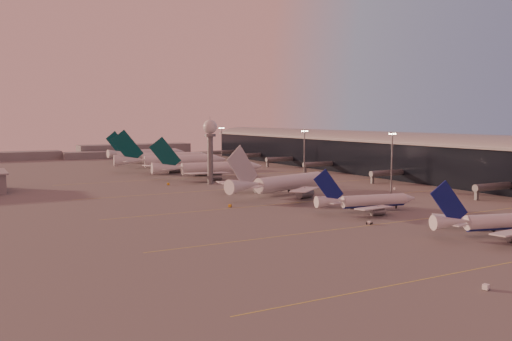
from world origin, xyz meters
TOP-DOWN VIEW (x-y plane):
  - ground at (0.00, 0.00)m, footprint 700.00×700.00m
  - taxiway_markings at (30.00, 56.00)m, footprint 180.00×185.25m
  - terminal at (107.88, 110.09)m, footprint 57.00×362.00m
  - radar_tower at (5.00, 120.00)m, footprint 6.40×6.40m
  - mast_b at (55.00, 55.00)m, footprint 3.60×0.56m
  - mast_c at (50.00, 110.00)m, footprint 3.60×0.56m
  - mast_d at (48.00, 200.00)m, footprint 3.60×0.56m
  - distant_horizon at (2.62, 325.14)m, footprint 165.00×37.50m
  - narrowbody_near at (25.63, -16.20)m, footprint 37.31×29.39m
  - narrowbody_mid at (19.65, 27.83)m, footprint 36.78×29.11m
  - widebody_white at (16.05, 73.54)m, footprint 57.17×45.16m
  - greentail_a at (14.59, 143.38)m, footprint 58.59×47.06m
  - greentail_b at (11.13, 188.44)m, footprint 65.66×52.64m
  - greentail_c at (19.54, 224.92)m, footprint 59.75×47.63m
  - greentail_d at (21.56, 267.72)m, footprint 59.34×47.68m
  - gsv_truck_a at (-14.17, -44.85)m, footprint 5.65×3.21m
  - gsv_tug_mid at (6.52, 11.04)m, footprint 3.24×3.73m
  - gsv_truck_b at (45.31, 37.07)m, footprint 5.83×2.85m
  - gsv_truck_c at (-15.11, 57.52)m, footprint 4.88×4.38m
  - gsv_catering_b at (65.97, 64.54)m, footprint 4.72×3.31m
  - gsv_tug_far at (23.48, 96.59)m, footprint 3.40×3.85m
  - gsv_truck_d at (-13.34, 125.96)m, footprint 2.90×5.75m
  - gsv_tug_hangar at (46.00, 156.81)m, footprint 4.63×4.10m

SIDE VIEW (x-z plane):
  - ground at x=0.00m, z-range 0.00..0.00m
  - taxiway_markings at x=30.00m, z-range 0.00..0.02m
  - gsv_tug_mid at x=6.52m, z-range 0.01..0.93m
  - gsv_tug_far at x=23.48m, z-range 0.01..0.96m
  - gsv_tug_hangar at x=46.00m, z-range 0.02..1.15m
  - gsv_truck_c at x=-15.11m, z-range 0.02..1.98m
  - gsv_truck_a at x=-14.17m, z-range 0.02..2.17m
  - gsv_truck_d at x=-13.34m, z-range 0.02..2.24m
  - gsv_truck_b at x=45.31m, z-range 0.02..2.28m
  - gsv_catering_b at x=65.97m, z-range 0.00..3.55m
  - narrowbody_mid at x=19.65m, z-range -4.30..10.16m
  - narrowbody_near at x=25.63m, z-range -4.43..10.46m
  - widebody_white at x=16.05m, z-range -6.76..13.93m
  - greentail_a at x=14.59m, z-range -6.90..14.43m
  - greentail_d at x=21.56m, z-range -6.98..14.60m
  - distant_horizon at x=2.62m, z-range -0.61..8.39m
  - greentail_c at x=19.54m, z-range -7.17..15.01m
  - greentail_b at x=11.13m, z-range -7.75..16.22m
  - terminal at x=107.88m, z-range -1.00..22.04m
  - mast_b at x=55.00m, z-range 1.24..26.24m
  - mast_c at x=50.00m, z-range 1.24..26.24m
  - mast_d at x=48.00m, z-range 1.24..26.24m
  - radar_tower at x=5.00m, z-range 5.40..36.50m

